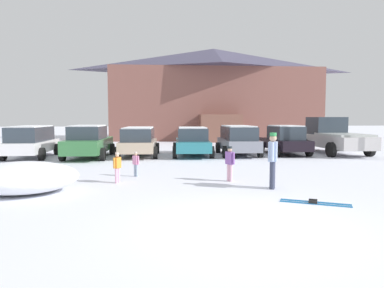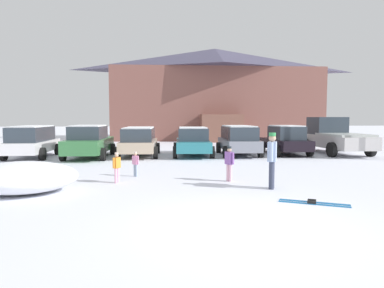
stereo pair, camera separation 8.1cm
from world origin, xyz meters
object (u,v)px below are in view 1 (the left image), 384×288
at_px(parked_green_coupe, 89,141).
at_px(pair_of_skis, 315,203).
at_px(skier_child_in_orange_jacket, 117,166).
at_px(ski_lodge, 214,94).
at_px(parked_white_suv, 31,141).
at_px(skier_child_in_purple_jacket, 230,162).
at_px(skier_child_in_pink_snowsuit, 136,163).
at_px(parked_beige_suv, 139,140).
at_px(parked_teal_hatchback, 192,141).
at_px(parked_black_sedan, 285,140).
at_px(plowed_snow_pile, 22,177).
at_px(skier_adult_in_blue_parka, 273,157).
at_px(parked_grey_wagon, 238,139).
at_px(pickup_truck, 333,137).

xyz_separation_m(parked_green_coupe, pair_of_skis, (7.25, -10.57, -0.85)).
bearing_deg(skier_child_in_orange_jacket, ski_lodge, 72.18).
distance_m(parked_white_suv, skier_child_in_purple_jacket, 11.83).
distance_m(parked_green_coupe, skier_child_in_pink_snowsuit, 6.70).
relative_size(ski_lodge, parked_beige_suv, 4.69).
height_order(parked_teal_hatchback, parked_black_sedan, parked_black_sedan).
height_order(ski_lodge, parked_white_suv, ski_lodge).
bearing_deg(parked_green_coupe, parked_black_sedan, 2.14).
height_order(skier_child_in_orange_jacket, plowed_snow_pile, skier_child_in_orange_jacket).
distance_m(parked_teal_hatchback, parked_black_sedan, 5.37).
bearing_deg(skier_adult_in_blue_parka, ski_lodge, 83.67).
xyz_separation_m(parked_teal_hatchback, pair_of_skis, (1.72, -10.94, -0.79)).
distance_m(skier_child_in_pink_snowsuit, plowed_snow_pile, 3.84).
xyz_separation_m(parked_white_suv, parked_teal_hatchback, (8.55, -0.03, -0.10)).
bearing_deg(parked_teal_hatchback, parked_beige_suv, 177.70).
relative_size(parked_black_sedan, pair_of_skis, 2.53).
relative_size(parked_beige_suv, skier_child_in_purple_jacket, 3.78).
height_order(parked_green_coupe, skier_child_in_purple_jacket, parked_green_coupe).
xyz_separation_m(parked_green_coupe, skier_child_in_orange_jacket, (2.17, -7.29, -0.31)).
bearing_deg(skier_child_in_orange_jacket, parked_teal_hatchback, 66.34).
xyz_separation_m(parked_white_suv, skier_adult_in_blue_parka, (9.85, -9.15, 0.04)).
height_order(parked_green_coupe, pair_of_skis, parked_green_coupe).
height_order(parked_white_suv, skier_child_in_orange_jacket, parked_white_suv).
distance_m(parked_white_suv, parked_grey_wagon, 11.14).
distance_m(ski_lodge, parked_grey_wagon, 15.78).
relative_size(ski_lodge, parked_green_coupe, 4.45).
relative_size(pickup_truck, skier_adult_in_blue_parka, 3.22).
distance_m(parked_beige_suv, parked_grey_wagon, 5.54).
distance_m(pair_of_skis, plowed_snow_pile, 7.90).
relative_size(parked_grey_wagon, pair_of_skis, 2.68).
distance_m(parked_beige_suv, pickup_truck, 11.40).
bearing_deg(parked_beige_suv, pickup_truck, 0.90).
bearing_deg(parked_grey_wagon, pair_of_skis, -94.60).
relative_size(parked_white_suv, pickup_truck, 0.79).
xyz_separation_m(parked_beige_suv, parked_teal_hatchback, (2.95, -0.12, -0.06)).
distance_m(parked_white_suv, skier_child_in_orange_jacket, 9.29).
bearing_deg(parked_white_suv, parked_teal_hatchback, -0.20).
xyz_separation_m(parked_black_sedan, skier_child_in_orange_jacket, (-8.73, -7.70, -0.28)).
relative_size(pickup_truck, pair_of_skis, 3.33).
bearing_deg(parked_teal_hatchback, skier_adult_in_blue_parka, -81.88).
bearing_deg(parked_white_suv, pickup_truck, 0.90).
distance_m(skier_adult_in_blue_parka, skier_child_in_orange_jacket, 4.90).
relative_size(ski_lodge, skier_child_in_orange_jacket, 20.85).
height_order(parked_green_coupe, parked_beige_suv, parked_green_coupe).
height_order(parked_white_suv, parked_teal_hatchback, parked_white_suv).
bearing_deg(parked_beige_suv, plowed_snow_pile, -108.14).
xyz_separation_m(skier_adult_in_blue_parka, plowed_snow_pile, (-7.18, 0.29, -0.51)).
height_order(parked_teal_hatchback, pickup_truck, pickup_truck).
height_order(ski_lodge, parked_black_sedan, ski_lodge).
bearing_deg(pair_of_skis, skier_child_in_orange_jacket, 147.20).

